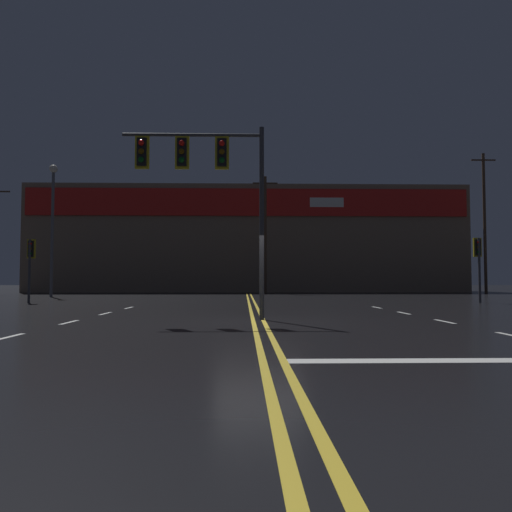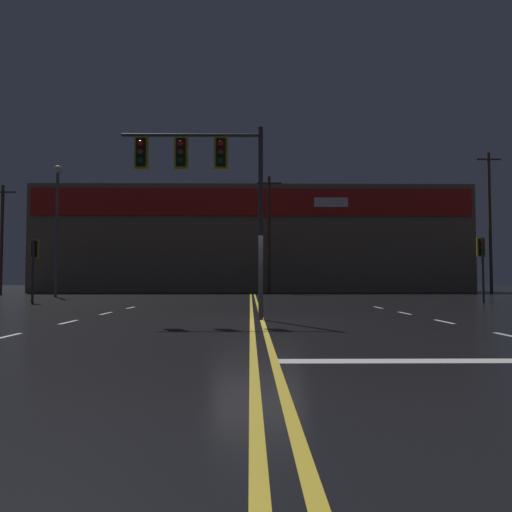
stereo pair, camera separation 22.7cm
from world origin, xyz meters
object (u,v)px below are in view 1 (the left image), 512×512
(streetlight_near_right, at_px, (53,212))
(traffic_signal_corner_northwest, at_px, (31,256))
(traffic_signal_median, at_px, (202,168))
(traffic_signal_corner_northeast, at_px, (478,255))

(streetlight_near_right, bearing_deg, traffic_signal_corner_northwest, -75.36)
(traffic_signal_median, xyz_separation_m, traffic_signal_corner_northeast, (13.39, 10.67, -2.06))
(traffic_signal_corner_northeast, bearing_deg, traffic_signal_median, -141.45)
(traffic_signal_corner_northwest, height_order, streetlight_near_right, streetlight_near_right)
(traffic_signal_corner_northeast, xyz_separation_m, streetlight_near_right, (-25.42, 9.34, 3.43))
(traffic_signal_corner_northeast, relative_size, traffic_signal_corner_northwest, 1.03)
(traffic_signal_median, relative_size, traffic_signal_corner_northwest, 1.76)
(traffic_signal_corner_northeast, height_order, traffic_signal_corner_northwest, traffic_signal_corner_northeast)
(traffic_signal_median, height_order, traffic_signal_corner_northeast, traffic_signal_median)
(traffic_signal_median, bearing_deg, traffic_signal_corner_northeast, 38.55)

